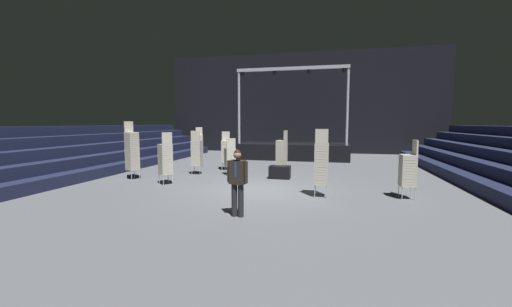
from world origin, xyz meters
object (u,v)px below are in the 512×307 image
(chair_stack_mid_centre, at_px, (165,158))
(chair_stack_rear_right, at_px, (282,152))
(chair_stack_mid_left, at_px, (321,163))
(equipment_road_case, at_px, (280,172))
(chair_stack_rear_left, at_px, (197,153))
(stage_riser, at_px, (293,150))
(chair_stack_front_left, at_px, (230,157))
(man_with_tie, at_px, (237,179))
(chair_stack_mid_right, at_px, (226,151))
(chair_stack_aisle_left, at_px, (408,169))
(chair_stack_rear_centre, at_px, (199,144))
(chair_stack_front_right, at_px, (132,150))

(chair_stack_mid_centre, xyz_separation_m, chair_stack_rear_right, (4.02, 3.73, 0.00))
(chair_stack_mid_left, xyz_separation_m, equipment_road_case, (-1.86, 3.07, -0.84))
(chair_stack_rear_left, distance_m, chair_stack_rear_right, 4.01)
(chair_stack_mid_left, bearing_deg, stage_riser, 102.13)
(chair_stack_front_left, height_order, chair_stack_mid_centre, chair_stack_mid_centre)
(chair_stack_front_left, distance_m, equipment_road_case, 2.49)
(man_with_tie, distance_m, chair_stack_mid_right, 8.25)
(man_with_tie, height_order, chair_stack_aisle_left, chair_stack_aisle_left)
(chair_stack_mid_left, distance_m, chair_stack_rear_left, 6.69)
(equipment_road_case, bearing_deg, chair_stack_front_left, 171.31)
(stage_riser, distance_m, chair_stack_rear_left, 8.30)
(man_with_tie, bearing_deg, chair_stack_rear_centre, -55.15)
(man_with_tie, xyz_separation_m, chair_stack_rear_centre, (-5.69, 10.67, 0.08))
(chair_stack_front_right, xyz_separation_m, chair_stack_rear_centre, (0.29, 6.44, -0.17))
(man_with_tie, relative_size, chair_stack_front_right, 0.70)
(chair_stack_front_right, height_order, chair_stack_rear_centre, chair_stack_front_right)
(chair_stack_mid_right, relative_size, chair_stack_rear_right, 0.96)
(chair_stack_mid_right, relative_size, chair_stack_rear_left, 0.96)
(chair_stack_mid_centre, distance_m, chair_stack_rear_centre, 7.39)
(stage_riser, distance_m, chair_stack_mid_centre, 10.73)
(chair_stack_mid_right, xyz_separation_m, chair_stack_mid_centre, (-1.04, -4.23, 0.04))
(man_with_tie, relative_size, chair_stack_mid_right, 0.89)
(chair_stack_aisle_left, bearing_deg, chair_stack_rear_centre, 49.29)
(chair_stack_front_right, bearing_deg, stage_riser, 171.42)
(chair_stack_mid_centre, bearing_deg, chair_stack_mid_left, -60.44)
(man_with_tie, bearing_deg, chair_stack_rear_right, -83.49)
(chair_stack_front_right, distance_m, chair_stack_rear_centre, 6.45)
(stage_riser, bearing_deg, equipment_road_case, -87.42)
(chair_stack_front_right, bearing_deg, chair_stack_rear_centre, -159.14)
(chair_stack_rear_centre, bearing_deg, chair_stack_rear_right, 124.28)
(chair_stack_mid_right, bearing_deg, chair_stack_rear_right, 155.26)
(chair_stack_rear_centre, xyz_separation_m, equipment_road_case, (5.86, -4.83, -0.80))
(chair_stack_mid_centre, xyz_separation_m, chair_stack_rear_centre, (-1.70, 7.19, 0.04))
(man_with_tie, xyz_separation_m, chair_stack_mid_left, (2.02, 2.76, 0.12))
(stage_riser, relative_size, chair_stack_mid_right, 3.71)
(chair_stack_front_right, xyz_separation_m, chair_stack_mid_right, (3.03, 3.48, -0.25))
(chair_stack_front_right, distance_m, chair_stack_mid_centre, 2.13)
(chair_stack_rear_left, relative_size, equipment_road_case, 2.28)
(chair_stack_rear_left, bearing_deg, equipment_road_case, -8.91)
(chair_stack_rear_left, height_order, chair_stack_rear_centre, chair_stack_rear_centre)
(stage_riser, height_order, chair_stack_front_left, stage_riser)
(chair_stack_mid_right, bearing_deg, chair_stack_aisle_left, 133.64)
(chair_stack_front_right, bearing_deg, chair_stack_front_left, 141.19)
(equipment_road_case, bearing_deg, chair_stack_rear_left, 176.88)
(man_with_tie, bearing_deg, chair_stack_front_left, -63.47)
(chair_stack_front_right, height_order, chair_stack_mid_left, chair_stack_front_right)
(stage_riser, height_order, chair_stack_rear_right, stage_riser)
(chair_stack_front_left, bearing_deg, chair_stack_front_right, 171.96)
(man_with_tie, xyz_separation_m, chair_stack_mid_right, (-2.95, 7.70, -0.00))
(chair_stack_mid_right, height_order, equipment_road_case, chair_stack_mid_right)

